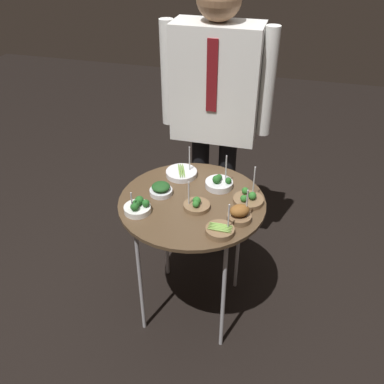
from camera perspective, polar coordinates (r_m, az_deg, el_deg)
name	(u,v)px	position (r m, az deg, el deg)	size (l,w,h in m)	color
ground_plane	(192,305)	(2.56, 0.00, -14.81)	(8.00, 8.00, 0.00)	black
serving_cart	(192,209)	(2.09, 0.00, -2.29)	(0.71, 0.71, 0.74)	brown
bowl_broccoli_near_rim	(219,183)	(2.15, 3.65, 1.19)	(0.14, 0.14, 0.17)	silver
bowl_broccoli_back_right	(197,205)	(2.00, 0.62, -1.69)	(0.13, 0.13, 0.14)	brown
bowl_broccoli_front_right	(138,207)	(1.99, -7.23, -2.01)	(0.13, 0.13, 0.13)	white
bowl_asparagus_far_rim	(182,173)	(2.24, -1.40, 2.55)	(0.16, 0.16, 0.16)	silver
bowl_spinach_center	(161,189)	(2.10, -4.16, 0.36)	(0.11, 0.11, 0.06)	silver
bowl_broccoli_front_left	(248,199)	(2.05, 7.51, -0.93)	(0.15, 0.15, 0.18)	brown
bowl_asparagus_mid_left	(220,230)	(1.86, 3.76, -5.11)	(0.13, 0.13, 0.15)	brown
bowl_roast_mid_right	(239,214)	(1.93, 6.34, -2.94)	(0.11, 0.11, 0.16)	brown
waiter_figure	(216,97)	(2.38, 3.20, 12.53)	(0.62, 0.23, 1.67)	black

